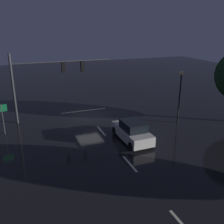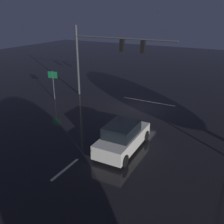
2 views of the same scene
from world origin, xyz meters
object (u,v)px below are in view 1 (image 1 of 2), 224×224
route_sign (2,113)px  street_lamp_left_kerb (180,87)px  traffic_signal_assembly (47,75)px  car_approaching (132,131)px

route_sign → street_lamp_left_kerb: bearing=168.8°
traffic_signal_assembly → street_lamp_left_kerb: 12.49m
traffic_signal_assembly → car_approaching: size_ratio=2.16×
car_approaching → street_lamp_left_kerb: (-5.74, -2.04, 2.71)m
street_lamp_left_kerb → route_sign: bearing=-11.2°
traffic_signal_assembly → street_lamp_left_kerb: traffic_signal_assembly is taller
car_approaching → route_sign: bearing=-27.8°
car_approaching → route_sign: (9.67, -5.11, 1.13)m
traffic_signal_assembly → route_sign: (4.23, 2.40, -2.50)m
traffic_signal_assembly → car_approaching: 9.96m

